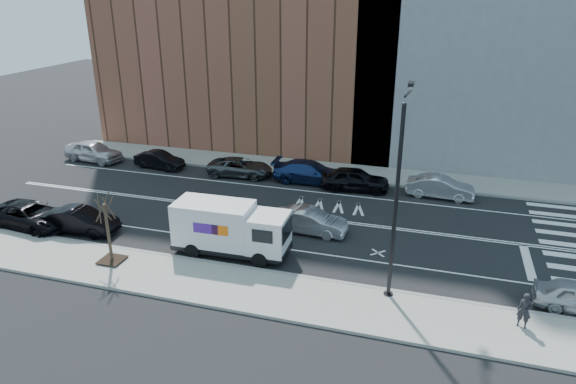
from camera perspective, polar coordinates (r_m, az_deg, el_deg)
The scene contains 21 objects.
ground at distance 32.14m, azimuth 0.08°, elevation -2.61°, with size 120.00×120.00×0.00m, color black.
sidewalk_near at distance 24.80m, azimuth -5.86°, elevation -10.52°, with size 44.00×3.60×0.15m, color gray.
sidewalk_far at distance 40.02m, azimuth 3.70°, elevation 2.50°, with size 44.00×3.60×0.15m, color gray.
curb_near at distance 26.21m, azimuth -4.36°, elevation -8.50°, with size 44.00×0.25×0.17m, color gray.
curb_far at distance 38.36m, azimuth 3.09°, elevation 1.66°, with size 44.00×0.25×0.17m, color gray.
crosswalk at distance 31.94m, azimuth 28.92°, elevation -5.70°, with size 3.00×14.00×0.01m, color white, non-canonical shape.
road_markings at distance 32.13m, azimuth 0.08°, elevation -2.60°, with size 40.00×8.60×0.01m, color white, non-canonical shape.
bldg_brick at distance 46.66m, azimuth -4.05°, elevation 18.97°, with size 26.00×10.00×22.00m, color brown.
streetlight at distance 22.70m, azimuth 12.09°, elevation 0.10°, with size 0.44×4.02×9.34m.
street_tree at distance 27.61m, azimuth -19.27°, elevation -4.89°, with size 1.20×1.20×3.75m.
fedex_van at distance 27.23m, azimuth -6.45°, elevation -4.03°, with size 6.24×2.33×2.83m.
far_parked_a at distance 44.88m, azimuth -20.82°, elevation 4.27°, with size 1.98×4.93×1.68m, color #BBBAC0.
far_parked_b at distance 41.57m, azimuth -14.10°, elevation 3.47°, with size 1.40×4.01×1.32m, color black.
far_parked_c at distance 38.81m, azimuth -5.35°, elevation 2.76°, with size 2.23×4.84×1.34m, color #45484C.
far_parked_d at distance 37.31m, azimuth 2.45°, elevation 2.23°, with size 2.21×5.44×1.58m, color navy.
far_parked_e at distance 36.13m, azimuth 7.46°, elevation 1.42°, with size 1.91×4.75×1.62m, color black.
far_parked_f at distance 36.11m, azimuth 16.56°, elevation 0.53°, with size 1.55×4.45×1.47m, color silver.
driving_sedan at distance 29.71m, azimuth 2.37°, elevation -3.23°, with size 1.52×4.36×1.44m, color #B2B3B7.
near_parked_rear_a at distance 32.04m, azimuth -22.09°, elevation -2.96°, with size 1.55×4.44×1.46m, color black.
near_parked_rear_b at distance 33.97m, azimuth -26.67°, elevation -2.32°, with size 2.46×5.33×1.48m, color black.
pedestrian at distance 23.72m, azimuth 24.80°, elevation -11.87°, with size 0.57×0.37×1.56m, color black.
Camera 1 is at (8.39, -28.03, 13.30)m, focal length 32.00 mm.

